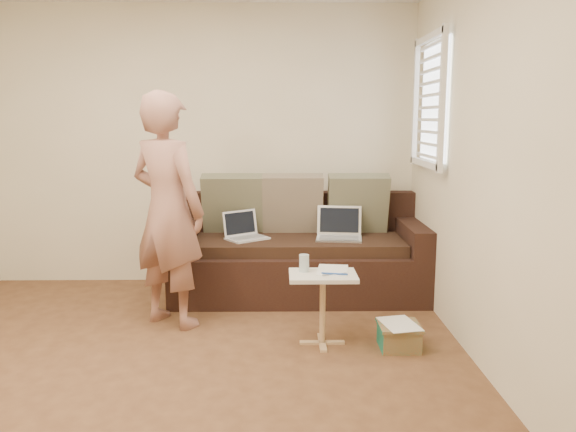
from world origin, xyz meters
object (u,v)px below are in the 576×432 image
object	(u,v)px
sofa	(299,248)
laptop_silver	(339,239)
side_table	(322,309)
drinking_glass	(304,263)
laptop_white	(247,239)
person	(168,210)
striped_box	(399,336)

from	to	relation	value
sofa	laptop_silver	bearing A→B (deg)	-12.85
laptop_silver	side_table	size ratio (longest dim) A/B	0.77
laptop_silver	drinking_glass	distance (m)	1.07
laptop_white	person	bearing A→B (deg)	-166.44
side_table	striped_box	size ratio (longest dim) A/B	1.80
sofa	laptop_white	world-z (taller)	sofa
laptop_white	person	size ratio (longest dim) A/B	0.19
sofa	side_table	world-z (taller)	sofa
drinking_glass	laptop_white	bearing A→B (deg)	113.82
person	side_table	world-z (taller)	person
sofa	laptop_white	xyz separation A→B (m)	(-0.45, -0.07, 0.10)
laptop_silver	person	size ratio (longest dim) A/B	0.22
sofa	drinking_glass	world-z (taller)	sofa
laptop_silver	laptop_white	world-z (taller)	laptop_silver
drinking_glass	striped_box	size ratio (longest dim) A/B	0.42
drinking_glass	striped_box	bearing A→B (deg)	-12.41
laptop_white	striped_box	distance (m)	1.67
sofa	side_table	bearing A→B (deg)	-83.59
laptop_white	drinking_glass	distance (m)	1.13
side_table	striped_box	bearing A→B (deg)	-9.20
sofa	laptop_silver	world-z (taller)	sofa
sofa	person	distance (m)	1.32
person	drinking_glass	distance (m)	1.12
laptop_white	person	world-z (taller)	person
sofa	side_table	distance (m)	1.17
laptop_silver	person	world-z (taller)	person
laptop_silver	striped_box	xyz separation A→B (m)	(0.30, -1.16, -0.43)
laptop_silver	side_table	xyz separation A→B (m)	(-0.22, -1.07, -0.26)
laptop_silver	striped_box	bearing A→B (deg)	-68.27
laptop_white	side_table	size ratio (longest dim) A/B	0.66
drinking_glass	striped_box	distance (m)	0.82
person	striped_box	world-z (taller)	person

